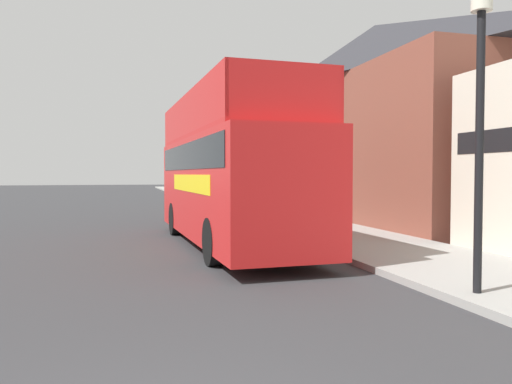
% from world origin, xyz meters
% --- Properties ---
extents(ground_plane, '(144.00, 144.00, 0.00)m').
position_xyz_m(ground_plane, '(0.00, 21.00, 0.00)').
color(ground_plane, '#333335').
extents(sidewalk, '(3.56, 108.00, 0.14)m').
position_xyz_m(sidewalk, '(6.71, 18.00, 0.07)').
color(sidewalk, '#999993').
rests_on(sidewalk, ground_plane).
extents(brick_terrace_rear, '(6.00, 17.81, 8.94)m').
position_xyz_m(brick_terrace_rear, '(11.49, 18.12, 4.47)').
color(brick_terrace_rear, brown).
rests_on(brick_terrace_rear, ground_plane).
extents(tour_bus, '(2.80, 9.79, 4.18)m').
position_xyz_m(tour_bus, '(2.93, 10.67, 1.92)').
color(tour_bus, red).
rests_on(tour_bus, ground_plane).
extents(parked_car_ahead_of_bus, '(1.94, 4.23, 1.39)m').
position_xyz_m(parked_car_ahead_of_bus, '(3.84, 18.38, 0.65)').
color(parked_car_ahead_of_bus, maroon).
rests_on(parked_car_ahead_of_bus, ground_plane).
extents(lamp_post_nearest, '(0.35, 0.35, 5.07)m').
position_xyz_m(lamp_post_nearest, '(5.43, 3.59, 3.61)').
color(lamp_post_nearest, black).
rests_on(lamp_post_nearest, sidewalk).
extents(lamp_post_second, '(0.35, 0.35, 4.73)m').
position_xyz_m(lamp_post_second, '(5.38, 13.52, 3.40)').
color(lamp_post_second, black).
rests_on(lamp_post_second, sidewalk).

